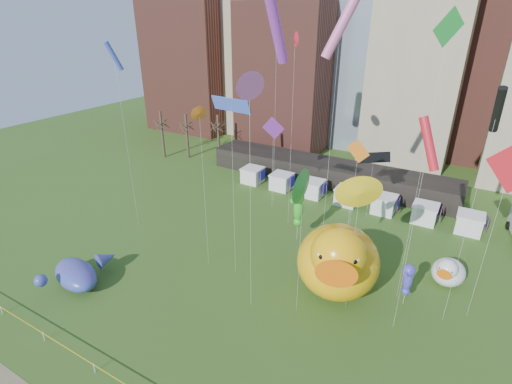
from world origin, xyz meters
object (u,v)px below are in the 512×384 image
Objects in this scene: big_duck at (338,259)px; seahorse_purple at (408,278)px; seahorse_green at (298,206)px; whale_inflatable at (78,273)px; small_duck at (448,271)px.

seahorse_purple is at bearing -1.71° from big_duck.
seahorse_purple is (12.88, -5.15, -1.46)m from seahorse_green.
big_duck is at bearing 41.75° from whale_inflatable.
small_duck is (8.86, 6.51, -2.18)m from big_duck.
big_duck reaches higher than seahorse_green.
seahorse_green is at bearing 64.78° from whale_inflatable.
small_duck is at bearing 44.53° from whale_inflatable.
seahorse_purple reaches higher than whale_inflatable.
big_duck reaches higher than small_duck.
seahorse_purple is (-2.96, -5.04, 1.46)m from small_duck.
big_duck is at bearing -28.37° from seahorse_green.
seahorse_green is 23.41m from whale_inflatable.
big_duck reaches higher than seahorse_purple.
big_duck is at bearing -134.76° from small_duck.
big_duck is 2.63× the size of seahorse_purple.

